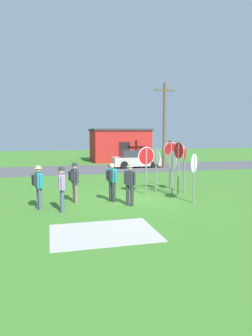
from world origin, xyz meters
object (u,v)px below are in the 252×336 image
Objects in this scene: person_on_left at (130,182)px; stop_sign_leaning_left at (156,163)px; utility_pole at (164,124)px; stop_sign_tallest at (172,165)px; stop_sign_far_back at (185,161)px; person_near_signs at (74,180)px; stop_sign_rear_left at (194,169)px; stop_sign_nearest at (171,159)px; stop_sign_leaning_right at (170,156)px; person_holding_notes at (112,180)px; parked_car_on_street at (136,159)px; stop_sign_center_cluster at (146,162)px; person_with_sunhat at (62,187)px; person_in_teal at (38,184)px; stop_sign_rear_right at (178,159)px.

stop_sign_leaning_left is at bearing 50.50° from person_on_left.
utility_pole is 11.62m from stop_sign_tallest.
stop_sign_far_back reaches higher than person_near_signs.
stop_sign_rear_left is (0.19, -1.85, -0.02)m from stop_sign_tallest.
stop_sign_rear_left is at bearing -88.12° from stop_sign_nearest.
stop_sign_leaning_right is (-3.26, -9.14, -2.03)m from utility_pole.
stop_sign_nearest is (-3.71, -10.27, -2.05)m from utility_pole.
stop_sign_leaning_right is 1.35m from stop_sign_leaning_left.
stop_sign_tallest is (-3.82, -10.73, -2.30)m from utility_pole.
stop_sign_tallest is at bearing -104.51° from stop_sign_nearest.
person_near_signs is at bearing 173.45° from person_holding_notes.
parked_car_on_street is 2.00× the size of stop_sign_leaning_left.
person_near_signs reaches higher than person_holding_notes.
stop_sign_tallest is 1.24× the size of person_near_signs.
stop_sign_far_back is 2.05m from stop_sign_center_cluster.
utility_pole is at bearing 58.72° from person_holding_notes.
person_with_sunhat is at bearing -151.18° from stop_sign_center_cluster.
person_with_sunhat is 2.78m from person_on_left.
person_in_teal is at bearing 176.03° from stop_sign_rear_left.
person_holding_notes is (-3.18, -0.79, -0.49)m from stop_sign_tallest.
stop_sign_far_back is at bearing 20.62° from person_with_sunhat.
stop_sign_leaning_left is 1.25× the size of person_in_teal.
parked_car_on_street is at bearing 82.57° from stop_sign_rear_right.
stop_sign_far_back is at bearing 1.57° from stop_sign_center_cluster.
stop_sign_rear_left is 5.58m from person_with_sunhat.
stop_sign_leaning_left is at bearing 30.34° from person_with_sunhat.
stop_sign_far_back is 5.68m from person_near_signs.
utility_pole is 3.35× the size of stop_sign_tallest.
stop_sign_nearest is (-1.51, -11.29, 1.04)m from parked_car_on_street.
stop_sign_leaning_left is 5.62m from person_with_sunhat.
stop_sign_nearest is (0.12, 1.14, -0.06)m from stop_sign_rear_right.
stop_sign_leaning_right is at bearing 32.50° from person_holding_notes.
stop_sign_leaning_right reaches higher than stop_sign_rear_left.
stop_sign_leaning_right is 1.51× the size of person_near_signs.
utility_pole is 3.38× the size of stop_sign_rear_left.
person_with_sunhat is 2.49m from person_holding_notes.
stop_sign_leaning_left is (0.72, 0.57, -0.14)m from stop_sign_center_cluster.
stop_sign_rear_right is at bearing -108.52° from utility_pole.
utility_pole is 2.77× the size of stop_sign_rear_right.
parked_car_on_street is 10.27m from stop_sign_leaning_right.
utility_pole is 14.25m from person_on_left.
stop_sign_far_back is at bearing 30.50° from person_on_left.
person_in_teal is at bearing 175.72° from person_on_left.
stop_sign_rear_right reaches higher than person_near_signs.
stop_sign_rear_right reaches higher than person_holding_notes.
stop_sign_tallest is 4.83m from person_near_signs.
person_in_teal is (-6.43, 0.45, -0.45)m from stop_sign_rear_left.
parked_car_on_street is at bearing 155.10° from utility_pole.
person_in_teal and person_near_signs have the same top height.
stop_sign_leaning_right is (0.37, 3.44, 0.28)m from stop_sign_rear_left.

